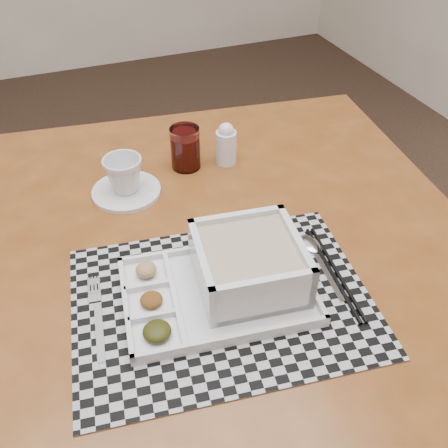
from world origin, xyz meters
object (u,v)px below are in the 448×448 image
at_px(serving_tray, 239,273).
at_px(creamer_bottle, 226,144).
at_px(juice_glass, 185,149).
at_px(cup, 124,175).
at_px(dining_table, 201,282).

relative_size(serving_tray, creamer_bottle, 3.35).
xyz_separation_m(serving_tray, juice_glass, (0.04, 0.40, 0.01)).
height_order(cup, creamer_bottle, creamer_bottle).
bearing_deg(dining_table, creamer_bottle, 59.00).
xyz_separation_m(juice_glass, creamer_bottle, (0.09, -0.02, 0.00)).
height_order(cup, juice_glass, juice_glass).
distance_m(serving_tray, creamer_bottle, 0.40).
bearing_deg(juice_glass, dining_table, -103.25).
distance_m(cup, creamer_bottle, 0.25).
distance_m(dining_table, creamer_bottle, 0.34).
bearing_deg(cup, creamer_bottle, 16.80).
xyz_separation_m(serving_tray, creamer_bottle, (0.13, 0.38, 0.01)).
bearing_deg(serving_tray, dining_table, 105.43).
bearing_deg(serving_tray, creamer_bottle, 71.45).
height_order(dining_table, serving_tray, serving_tray).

